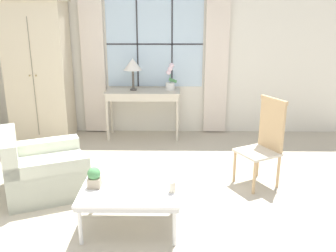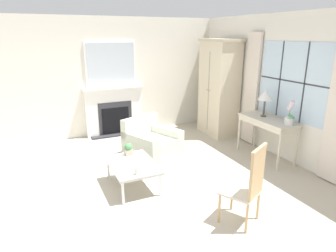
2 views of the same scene
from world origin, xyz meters
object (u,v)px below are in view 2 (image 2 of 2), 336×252
at_px(side_chair_wooden, 249,183).
at_px(potted_plant_small, 129,149).
at_px(table_lamp, 265,96).
at_px(console_table, 267,123).
at_px(potted_orchid, 290,115).
at_px(armoire, 219,88).
at_px(armchair_upholstered, 152,143).
at_px(coffee_table, 133,166).
at_px(pillar_candle, 137,171).
at_px(fireplace, 114,106).

relative_size(side_chair_wooden, potted_plant_small, 5.23).
bearing_deg(potted_plant_small, table_lamp, 87.74).
bearing_deg(side_chair_wooden, console_table, 132.91).
relative_size(potted_orchid, potted_plant_small, 2.16).
xyz_separation_m(console_table, table_lamp, (-0.16, 0.02, 0.52)).
distance_m(armoire, armchair_upholstered, 2.31).
relative_size(console_table, armchair_upholstered, 1.03).
xyz_separation_m(coffee_table, pillar_candle, (0.42, -0.07, 0.10)).
xyz_separation_m(potted_orchid, potted_plant_small, (-0.73, -2.84, -0.46)).
relative_size(console_table, table_lamp, 2.31).
distance_m(table_lamp, armchair_upholstered, 2.46).
relative_size(fireplace, table_lamp, 4.20).
relative_size(table_lamp, potted_plant_small, 2.55).
bearing_deg(fireplace, armoire, 66.73).
relative_size(armoire, potted_orchid, 5.07).
bearing_deg(table_lamp, side_chair_wooden, -44.83).
xyz_separation_m(console_table, pillar_candle, (0.51, -2.89, -0.25)).
distance_m(console_table, coffee_table, 2.84).
height_order(fireplace, console_table, fireplace).
xyz_separation_m(table_lamp, armchair_upholstered, (-0.89, -2.07, -0.98)).
xyz_separation_m(potted_orchid, armchair_upholstered, (-1.51, -2.12, -0.73)).
bearing_deg(potted_orchid, console_table, -171.40).
bearing_deg(pillar_candle, potted_orchid, 90.93).
distance_m(fireplace, armoire, 2.59).
distance_m(fireplace, potted_plant_small, 2.49).
bearing_deg(table_lamp, potted_plant_small, -92.26).
xyz_separation_m(console_table, coffee_table, (0.09, -2.82, -0.34)).
xyz_separation_m(potted_orchid, coffee_table, (-0.37, -2.89, -0.61)).
bearing_deg(potted_plant_small, side_chair_wooden, 27.39).
distance_m(fireplace, potted_orchid, 4.02).
bearing_deg(table_lamp, coffee_table, -85.00).
bearing_deg(fireplace, pillar_candle, -9.11).
distance_m(console_table, potted_plant_small, 2.79).
bearing_deg(pillar_candle, potted_plant_small, 171.20).
bearing_deg(potted_plant_small, armoire, 117.61).
distance_m(fireplace, table_lamp, 3.54).
distance_m(console_table, side_chair_wooden, 2.43).
distance_m(armchair_upholstered, potted_plant_small, 1.10).
distance_m(fireplace, side_chair_wooden, 4.41).
bearing_deg(table_lamp, potted_orchid, 4.15).
relative_size(armchair_upholstered, potted_plant_small, 5.70).
bearing_deg(coffee_table, armoire, 122.71).
xyz_separation_m(table_lamp, potted_plant_small, (-0.11, -2.80, -0.71)).
height_order(armchair_upholstered, side_chair_wooden, side_chair_wooden).
bearing_deg(potted_plant_small, potted_orchid, 75.60).
xyz_separation_m(armoire, console_table, (1.71, 0.02, -0.43)).
xyz_separation_m(potted_orchid, pillar_candle, (0.05, -2.96, -0.51)).
bearing_deg(console_table, side_chair_wooden, -47.09).
xyz_separation_m(fireplace, potted_orchid, (3.18, 2.44, 0.26)).
xyz_separation_m(armchair_upholstered, pillar_candle, (1.56, -0.84, 0.22)).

